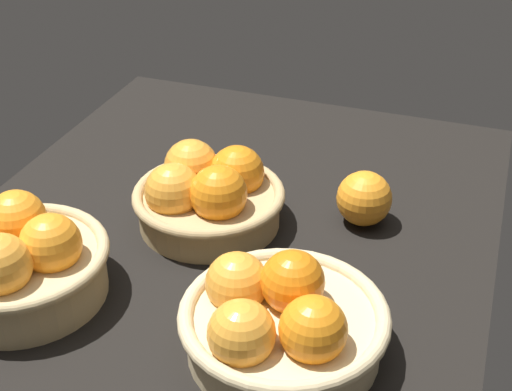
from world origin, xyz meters
The scene contains 5 objects.
market_tray centered at (0.00, 0.00, 1.50)cm, with size 84.00×72.00×3.00cm, color black.
basket_center centered at (-0.81, 2.90, 7.38)cm, with size 20.94×20.94×10.57cm.
basket_far_left centered at (-23.02, 17.73, 8.07)cm, with size 21.14×21.14×11.66cm.
basket_near_left centered at (-21.82, -14.33, 7.36)cm, with size 22.96×22.96×11.21cm.
loose_orange_front_gap centered at (6.15, -17.50, 6.83)cm, with size 7.66×7.66×7.66cm, color orange.
Camera 1 is at (-78.05, -31.46, 60.24)cm, focal length 51.02 mm.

